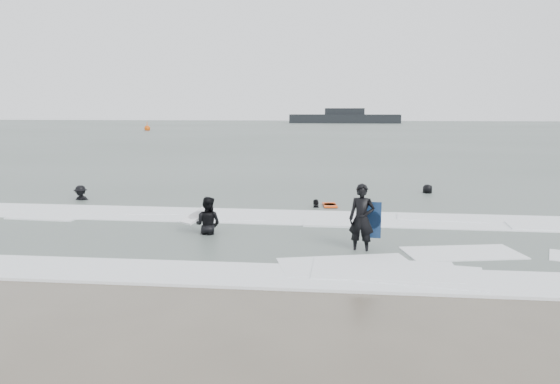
# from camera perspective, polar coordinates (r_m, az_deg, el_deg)

# --- Properties ---
(ground) EXTENTS (320.00, 320.00, 0.00)m
(ground) POSITION_cam_1_polar(r_m,az_deg,el_deg) (13.14, -2.83, -8.04)
(ground) COLOR brown
(ground) RESTS_ON ground
(sea) EXTENTS (320.00, 320.00, 0.00)m
(sea) POSITION_cam_1_polar(r_m,az_deg,el_deg) (92.48, 6.02, 6.35)
(sea) COLOR #47544C
(sea) RESTS_ON ground
(surfer_centre) EXTENTS (0.76, 0.59, 1.87)m
(surfer_centre) POSITION_cam_1_polar(r_m,az_deg,el_deg) (14.69, 8.45, -6.31)
(surfer_centre) COLOR black
(surfer_centre) RESTS_ON ground
(surfer_wading) EXTENTS (0.94, 0.79, 1.73)m
(surfer_wading) POSITION_cam_1_polar(r_m,az_deg,el_deg) (16.65, -7.53, -4.50)
(surfer_wading) COLOR black
(surfer_wading) RESTS_ON ground
(surfer_breaker) EXTENTS (0.99, 0.58, 1.52)m
(surfer_breaker) POSITION_cam_1_polar(r_m,az_deg,el_deg) (23.90, -20.07, -0.94)
(surfer_breaker) COLOR black
(surfer_breaker) RESTS_ON ground
(surfer_right_near) EXTENTS (0.96, 0.61, 1.52)m
(surfer_right_near) POSITION_cam_1_polar(r_m,az_deg,el_deg) (20.86, 3.81, -1.76)
(surfer_right_near) COLOR black
(surfer_right_near) RESTS_ON ground
(surfer_right_far) EXTENTS (0.93, 0.85, 1.60)m
(surfer_right_far) POSITION_cam_1_polar(r_m,az_deg,el_deg) (25.18, 15.15, -0.24)
(surfer_right_far) COLOR black
(surfer_right_far) RESTS_ON ground
(surf_foam) EXTENTS (30.03, 9.06, 0.09)m
(surf_foam) POSITION_cam_1_polar(r_m,az_deg,el_deg) (16.66, -0.58, -4.28)
(surf_foam) COLOR white
(surf_foam) RESTS_ON ground
(bodyboards) EXTENTS (5.94, 6.95, 1.25)m
(bodyboards) POSITION_cam_1_polar(r_m,az_deg,el_deg) (17.44, 1.92, -2.15)
(bodyboards) COLOR #0E2244
(bodyboards) RESTS_ON ground
(buoy) EXTENTS (1.00, 1.00, 1.65)m
(buoy) POSITION_cam_1_polar(r_m,az_deg,el_deg) (97.43, -13.71, 6.48)
(buoy) COLOR #D04909
(buoy) RESTS_ON ground
(vessel_horizon) EXTENTS (28.48, 5.08, 3.86)m
(vessel_horizon) POSITION_cam_1_polar(r_m,az_deg,el_deg) (144.04, 6.77, 7.71)
(vessel_horizon) COLOR black
(vessel_horizon) RESTS_ON ground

